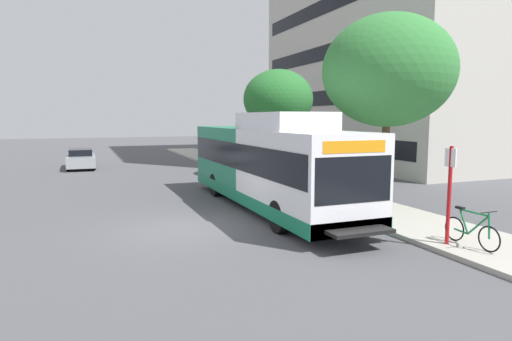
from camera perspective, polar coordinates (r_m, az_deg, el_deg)
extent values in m
plane|color=#4C4C51|center=(21.79, -13.83, -2.48)|extent=(120.00, 120.00, 0.00)
cube|color=#A8A399|center=(21.95, 5.33, -2.06)|extent=(3.00, 56.00, 0.14)
cube|color=white|center=(14.23, 6.04, -0.36)|extent=(2.54, 5.80, 2.73)
cube|color=#14724C|center=(19.53, -1.88, 1.63)|extent=(2.54, 5.80, 2.73)
cube|color=#14724C|center=(17.00, 1.45, -3.05)|extent=(2.57, 11.60, 0.44)
cube|color=black|center=(16.80, 1.46, 2.03)|extent=(2.58, 11.25, 0.96)
cube|color=black|center=(11.78, 12.51, -1.19)|extent=(2.34, 0.10, 1.24)
cube|color=orange|center=(11.68, 12.65, 3.04)|extent=(1.91, 0.08, 0.32)
cube|color=white|center=(15.42, 3.60, 6.42)|extent=(2.16, 4.06, 0.60)
cube|color=black|center=(11.71, 13.42, -7.74)|extent=(1.78, 0.60, 0.10)
cylinder|color=black|center=(13.33, 3.04, -6.00)|extent=(0.30, 1.00, 1.00)
cylinder|color=black|center=(14.40, 11.27, -5.15)|extent=(0.30, 1.00, 1.00)
cylinder|color=black|center=(19.60, -5.27, -1.86)|extent=(0.30, 1.00, 1.00)
cylinder|color=black|center=(20.34, 0.86, -1.52)|extent=(0.30, 1.00, 1.00)
cylinder|color=red|center=(12.57, 23.80, -3.00)|extent=(0.10, 0.10, 2.60)
cube|color=white|center=(12.44, 23.96, 1.54)|extent=(0.04, 0.36, 0.48)
torus|color=black|center=(12.46, 28.03, -7.87)|extent=(0.04, 0.66, 0.66)
torus|color=black|center=(13.17, 24.37, -6.90)|extent=(0.04, 0.66, 0.66)
cylinder|color=#19723F|center=(12.62, 26.89, -6.36)|extent=(0.05, 0.64, 0.64)
cylinder|color=#19723F|center=(12.92, 25.39, -5.99)|extent=(0.05, 0.34, 0.62)
cylinder|color=#19723F|center=(12.66, 26.45, -4.91)|extent=(0.05, 0.90, 0.05)
cylinder|color=#19723F|center=(13.03, 25.08, -7.16)|extent=(0.05, 0.45, 0.08)
cylinder|color=#19723F|center=(12.40, 28.03, -6.34)|extent=(0.05, 0.10, 0.67)
cylinder|color=black|center=(12.35, 28.03, -4.81)|extent=(0.52, 0.03, 0.03)
cube|color=black|center=(12.95, 24.98, -4.40)|extent=(0.12, 0.24, 0.06)
cylinder|color=#4C3823|center=(17.12, 16.39, 0.85)|extent=(0.28, 0.28, 3.23)
ellipsoid|color=#337A38|center=(17.11, 16.79, 12.29)|extent=(4.80, 4.80, 4.08)
cylinder|color=#4C3823|center=(25.57, 2.85, 2.64)|extent=(0.28, 0.28, 2.89)
ellipsoid|color=#286B2D|center=(25.53, 2.89, 9.24)|extent=(4.00, 4.00, 3.40)
cube|color=#93999E|center=(32.47, -21.79, 1.23)|extent=(1.80, 4.50, 0.70)
cube|color=black|center=(32.53, -21.83, 2.12)|extent=(1.48, 2.34, 0.56)
cylinder|color=black|center=(31.16, -23.24, 0.52)|extent=(0.20, 0.64, 0.64)
cylinder|color=black|center=(31.16, -20.30, 0.65)|extent=(0.20, 0.64, 0.64)
cylinder|color=black|center=(33.85, -23.13, 0.99)|extent=(0.20, 0.64, 0.64)
cylinder|color=black|center=(33.84, -20.42, 1.11)|extent=(0.20, 0.64, 0.64)
cube|color=black|center=(35.92, 16.44, 3.67)|extent=(10.99, 19.27, 1.10)
cube|color=black|center=(35.91, 16.62, 8.87)|extent=(10.99, 19.27, 1.10)
cube|color=black|center=(36.18, 16.80, 14.04)|extent=(10.99, 19.27, 1.10)
cube|color=black|center=(36.75, 16.99, 19.09)|extent=(10.99, 19.27, 1.10)
cylinder|color=#B7B7BC|center=(52.56, 7.67, 6.14)|extent=(1.10, 1.10, 5.70)
cylinder|color=#B7B7BC|center=(52.81, 7.77, 12.33)|extent=(0.91, 0.91, 5.70)
cylinder|color=#B7B7BC|center=(53.65, 7.87, 18.40)|extent=(0.72, 0.72, 5.70)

